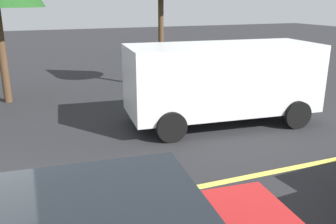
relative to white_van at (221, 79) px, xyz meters
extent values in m
cube|color=#E0D14C|center=(-3.28, -3.16, -1.26)|extent=(28.00, 0.16, 0.01)
cube|color=white|center=(0.02, 0.00, 0.02)|extent=(5.36, 2.47, 1.82)
cube|color=black|center=(-2.05, 0.19, 0.42)|extent=(0.33, 1.85, 0.80)
cylinder|color=black|center=(-1.83, -0.84, -0.89)|extent=(0.78, 0.33, 0.76)
cylinder|color=black|center=(-1.64, 1.16, -0.89)|extent=(0.78, 0.33, 0.76)
cylinder|color=black|center=(1.69, -1.16, -0.89)|extent=(0.78, 0.33, 0.76)
cylinder|color=black|center=(1.88, 0.83, -0.89)|extent=(0.78, 0.33, 0.76)
cylinder|color=#513823|center=(-5.65, 4.57, 0.29)|extent=(0.26, 0.26, 3.12)
cylinder|color=#513823|center=(-0.05, 4.61, 0.49)|extent=(0.21, 0.21, 3.52)
camera|label=1|loc=(-4.96, -8.54, 2.07)|focal=38.71mm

